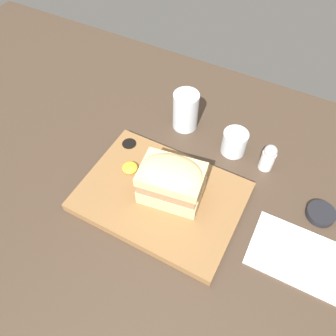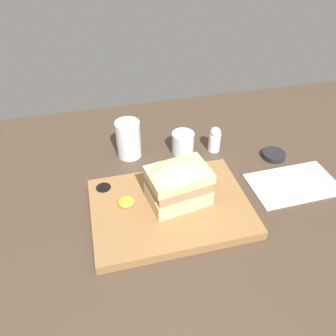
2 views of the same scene
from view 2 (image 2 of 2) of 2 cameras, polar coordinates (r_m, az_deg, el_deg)
name	(u,v)px [view 2 (image 2 of 2)]	position (r cm, az deg, el deg)	size (l,w,h in cm)	color
dining_table	(171,218)	(75.85, 0.61, -8.68)	(195.47, 106.54, 2.00)	#423326
serving_board	(170,208)	(75.07, 0.30, -6.91)	(35.37, 25.50, 2.33)	olive
sandwich	(179,182)	(71.51, 1.86, -2.44)	(14.45, 11.07, 10.17)	#DBBC84
mustard_dollop	(126,202)	(74.37, -7.31, -5.85)	(3.60, 3.60, 1.44)	yellow
water_glass	(129,141)	(89.81, -6.86, 4.63)	(6.61, 6.61, 10.52)	silver
wine_glass	(183,144)	(91.29, 2.60, 4.26)	(6.15, 6.15, 6.24)	silver
napkin	(293,184)	(88.01, 21.00, -2.61)	(21.94, 13.39, 0.40)	white
salt_shaker	(215,139)	(92.43, 8.13, 5.05)	(3.34, 3.34, 7.50)	white
condiment_dish	(274,155)	(95.11, 17.91, 2.18)	(6.24, 6.24, 1.55)	black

